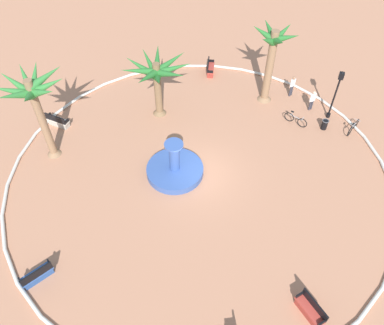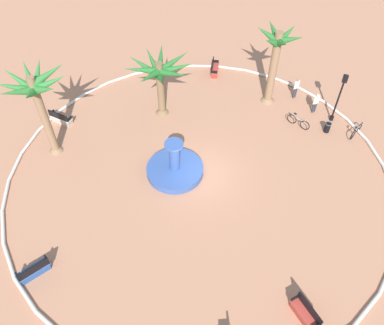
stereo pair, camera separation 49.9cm
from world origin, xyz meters
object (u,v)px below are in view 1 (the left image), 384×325
Objects in this scene: bench_north at (58,122)px; lamppost at (336,91)px; bicycle_red_frame at (353,127)px; bicycle_by_lamppost at (296,120)px; palm_tree_mid_plaza at (33,97)px; person_cyclist_helmet at (292,85)px; bench_southwest at (310,310)px; bench_southeast at (210,69)px; trash_bin at (325,124)px; palm_tree_by_curb at (157,74)px; bench_east at (37,275)px; fountain at (175,169)px; palm_tree_near_fountain at (272,53)px; person_cyclist_photo at (312,100)px.

lamppost reaches higher than bench_north.
bicycle_red_frame and bicycle_by_lamppost have the same top height.
palm_tree_mid_plaza is 17.66m from person_cyclist_helmet.
lamppost is (0.26, -14.51, 1.90)m from bench_southwest.
palm_tree_mid_plaza reaches higher than bench_southeast.
bench_southeast is 2.29× the size of trash_bin.
person_cyclist_helmet is at bearing -141.93° from palm_tree_mid_plaza.
bench_north is 16.85m from person_cyclist_helmet.
palm_tree_mid_plaza is at bearing 49.03° from palm_tree_by_curb.
palm_tree_by_curb is at bearing 9.47° from trash_bin.
bench_east reaches higher than bicycle_red_frame.
bicycle_by_lamppost is at bearing 5.99° from bicycle_red_frame.
fountain is 9.04m from palm_tree_mid_plaza.
bicycle_red_frame is at bearing -174.01° from bicycle_by_lamppost.
bicycle_by_lamppost is at bearing -169.27° from palm_tree_by_curb.
bicycle_red_frame is (-13.12, -2.17, -2.91)m from palm_tree_by_curb.
bench_east is at bearing 80.38° from bench_southeast.
palm_tree_mid_plaza is 1.56× the size of lamppost.
bench_southwest is at bearing 84.01° from bicycle_red_frame.
bicycle_by_lamppost is (2.39, -13.07, 0.04)m from bench_southwest.
bicycle_red_frame is at bearing 147.91° from lamppost.
bench_north reaches higher than bicycle_by_lamppost.
bicycle_by_lamppost is at bearing -133.43° from fountain.
palm_tree_by_curb is 2.78× the size of bench_southeast.
bench_east is at bearing 64.37° from fountain.
bench_southwest is (-16.74, 5.50, -4.24)m from palm_tree_mid_plaza.
trash_bin is at bearing -176.69° from bicycle_by_lamppost.
trash_bin is 1.89m from bicycle_red_frame.
palm_tree_by_curb is 6.86m from bench_southeast.
palm_tree_near_fountain is 15.25m from palm_tree_mid_plaza.
bench_east is (4.13, 8.60, 0.00)m from fountain.
person_cyclist_photo is (1.56, -14.96, 0.54)m from bench_southwest.
palm_tree_near_fountain is at bearing -114.73° from bench_east.
bicycle_red_frame is (-1.87, -0.29, -0.00)m from trash_bin.
bench_southwest is at bearing 155.95° from bench_north.
person_cyclist_helmet is (-5.66, -9.86, 0.59)m from fountain.
palm_tree_by_curb is 7.79m from palm_tree_mid_plaza.
bench_southwest is 0.93× the size of bicycle_by_lamppost.
bench_north is 2.26× the size of trash_bin.
bench_southeast is at bearing -85.61° from fountain.
palm_tree_mid_plaza is 16.76m from bicycle_by_lamppost.
bench_north is 0.43× the size of lamppost.
bench_east is (-3.82, 7.80, -4.24)m from palm_tree_mid_plaza.
bicycle_by_lamppost is 0.98× the size of person_cyclist_helmet.
trash_bin is (-11.25, -1.88, -2.91)m from palm_tree_by_curb.
bench_north is at bearing 15.92° from bicycle_red_frame.
trash_bin is at bearing 156.67° from bench_southeast.
lamppost is at bearing -151.34° from palm_tree_mid_plaza.
fountain is 2.11× the size of bench_north.
trash_bin is (-8.35, -6.88, 0.04)m from fountain.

